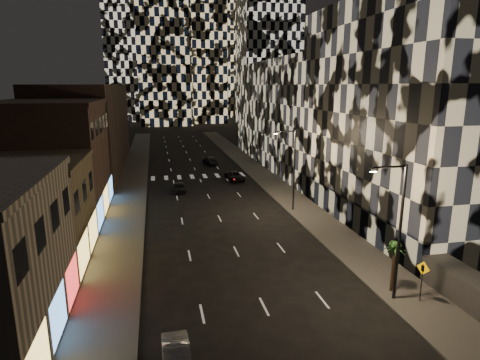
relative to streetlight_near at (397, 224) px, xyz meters
name	(u,v)px	position (x,y,z in m)	size (l,w,h in m)	color
sidewalk_left	(133,179)	(-18.35, 40.00, -5.28)	(4.00, 120.00, 0.15)	#47443F
sidewalk_right	(260,173)	(1.65, 40.00, -5.28)	(4.00, 120.00, 0.15)	#47443F
curb_left	(147,178)	(-16.25, 40.00, -5.28)	(0.20, 120.00, 0.15)	#4C4C47
curb_right	(247,174)	(-0.45, 40.00, -5.28)	(0.20, 120.00, 0.15)	#4C4C47
retail_tan	(18,217)	(-25.35, 11.00, -1.35)	(10.00, 10.00, 8.00)	olive
retail_brown	(54,162)	(-25.35, 23.50, 0.65)	(10.00, 15.00, 12.00)	#4F372D
retail_filler_left	(90,128)	(-25.35, 50.00, 1.65)	(10.00, 40.00, 14.00)	#4F372D
midrise_right	(423,115)	(11.65, 14.50, 5.65)	(16.00, 25.00, 22.00)	#232326
midrise_base	(346,210)	(3.95, 14.50, -3.85)	(0.60, 25.00, 3.00)	#383838
plinth_right	(475,294)	(4.65, -2.00, -4.35)	(2.00, 8.00, 2.00)	#383838
midrise_filler_right	(305,114)	(11.65, 47.00, 3.65)	(16.00, 40.00, 18.00)	#232326
streetlight_near	(397,224)	(0.00, 0.00, 0.00)	(2.55, 0.25, 9.00)	black
streetlight_far	(292,165)	(0.00, 20.00, 0.00)	(2.55, 0.25, 9.00)	black
car_silver_parked	(177,358)	(-14.17, -3.79, -4.71)	(1.37, 3.93, 1.29)	gray
car_dark_midlane	(179,187)	(-11.85, 30.97, -4.70)	(1.53, 3.81, 1.30)	black
car_dark_oncoming	(210,160)	(-5.19, 49.71, -4.68)	(1.90, 4.67, 1.35)	black
car_dark_rightlane	(235,176)	(-3.30, 35.97, -4.69)	(2.18, 4.73, 1.32)	black
ped_sign	(422,274)	(1.73, -0.64, -3.33)	(0.35, 0.88, 2.75)	black
palm_tree	(395,251)	(0.65, 0.94, -2.28)	(1.81, 1.79, 3.55)	#47331E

